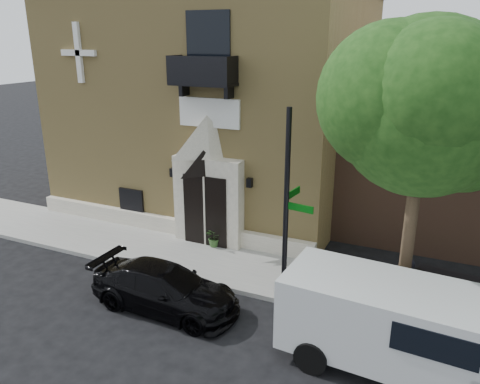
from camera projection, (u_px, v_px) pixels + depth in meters
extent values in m
plane|color=black|center=(197.00, 284.00, 14.65)|extent=(120.00, 120.00, 0.00)
cube|color=gray|center=(245.00, 268.00, 15.54)|extent=(42.00, 3.00, 0.15)
cube|color=tan|center=(223.00, 103.00, 21.31)|extent=(12.00, 10.00, 9.00)
cube|color=white|center=(165.00, 224.00, 18.17)|extent=(12.00, 0.30, 0.60)
cube|color=white|center=(209.00, 201.00, 16.87)|extent=(2.60, 0.55, 3.20)
pyramid|color=white|center=(207.00, 137.00, 16.12)|extent=(2.60, 0.55, 1.50)
cube|color=black|center=(205.00, 211.00, 16.71)|extent=(1.70, 0.06, 2.60)
cube|color=white|center=(204.00, 212.00, 16.68)|extent=(0.06, 0.04, 2.60)
cube|color=white|center=(209.00, 113.00, 16.03)|extent=(2.30, 0.10, 1.00)
cube|color=black|center=(203.00, 84.00, 15.38)|extent=(2.20, 0.90, 0.10)
cube|color=black|center=(196.00, 71.00, 14.86)|extent=(2.20, 0.06, 0.90)
cube|color=black|center=(175.00, 69.00, 15.64)|extent=(0.06, 0.90, 0.90)
cube|color=black|center=(232.00, 71.00, 14.82)|extent=(0.06, 0.90, 0.90)
cube|color=black|center=(208.00, 46.00, 15.36)|extent=(1.60, 0.08, 2.20)
cube|color=white|center=(79.00, 53.00, 17.56)|extent=(0.22, 0.14, 2.20)
cube|color=white|center=(79.00, 53.00, 17.56)|extent=(1.60, 0.14, 0.22)
cube|color=black|center=(131.00, 201.00, 18.64)|extent=(1.10, 0.10, 1.00)
cube|color=#D4500F|center=(132.00, 201.00, 18.66)|extent=(0.85, 0.06, 0.75)
cube|color=black|center=(173.00, 172.00, 17.31)|extent=(0.18, 0.18, 0.32)
cube|color=black|center=(250.00, 183.00, 16.10)|extent=(0.18, 0.18, 0.32)
cylinder|color=#38281C|center=(407.00, 247.00, 11.98)|extent=(0.32, 0.32, 4.20)
sphere|color=#173D10|center=(425.00, 108.00, 10.85)|extent=(4.20, 4.20, 4.20)
sphere|color=#173D10|center=(460.00, 121.00, 10.89)|extent=(3.36, 3.36, 3.36)
sphere|color=#173D10|center=(393.00, 98.00, 10.89)|extent=(3.57, 3.57, 3.57)
sphere|color=#173D10|center=(435.00, 94.00, 10.04)|extent=(3.15, 3.15, 3.15)
imported|color=black|center=(165.00, 288.00, 13.19)|extent=(4.45, 1.90, 1.28)
cube|color=silver|center=(398.00, 323.00, 10.54)|extent=(5.35, 2.43, 1.78)
cube|color=black|center=(434.00, 346.00, 9.17)|extent=(1.67, 0.15, 0.63)
cylinder|color=black|center=(311.00, 357.00, 10.73)|extent=(0.81, 0.31, 0.79)
cylinder|color=black|center=(337.00, 314.00, 12.39)|extent=(0.81, 0.31, 0.79)
cylinder|color=black|center=(476.00, 352.00, 10.90)|extent=(0.81, 0.31, 0.79)
cylinder|color=black|center=(286.00, 208.00, 12.81)|extent=(0.15, 0.15, 5.53)
cube|color=#064D0B|center=(300.00, 208.00, 12.57)|extent=(0.78, 0.15, 0.20)
cube|color=#064D0B|center=(293.00, 193.00, 13.04)|extent=(0.15, 0.78, 0.20)
cylinder|color=#A83A19|center=(429.00, 329.00, 12.12)|extent=(0.35, 0.35, 0.08)
cylinder|color=#A83A19|center=(430.00, 319.00, 12.02)|extent=(0.25, 0.25, 0.53)
sphere|color=#A83A19|center=(432.00, 309.00, 11.93)|extent=(0.25, 0.25, 0.25)
cylinder|color=#A83A19|center=(430.00, 317.00, 12.01)|extent=(0.43, 0.12, 0.12)
cube|color=#103D20|center=(448.00, 302.00, 12.37)|extent=(1.98, 1.32, 1.12)
cube|color=black|center=(452.00, 282.00, 12.17)|extent=(2.04, 1.37, 0.12)
imported|color=#375F2A|center=(215.00, 238.00, 16.85)|extent=(0.78, 0.73, 0.69)
imported|color=black|center=(407.00, 283.00, 12.95)|extent=(0.63, 0.52, 1.50)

